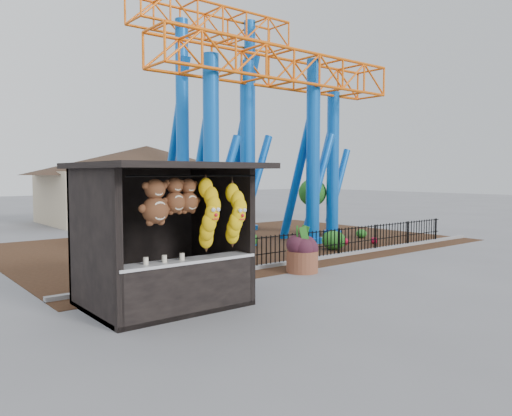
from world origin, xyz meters
TOP-DOWN VIEW (x-y plane):
  - ground at (0.00, 0.00)m, footprint 120.00×120.00m
  - mulch_bed at (4.00, 8.00)m, footprint 18.00×12.00m
  - curb at (4.00, 3.00)m, footprint 18.00×0.18m
  - prize_booth at (-3.01, 0.90)m, footprint 3.50×3.40m
  - picket_fence at (4.90, 3.00)m, footprint 12.20×0.06m
  - roller_coaster at (5.12, 8.23)m, footprint 11.00×6.37m
  - terracotta_planter at (1.93, 1.87)m, footprint 1.15×1.15m
  - planter_foliage at (1.93, 1.87)m, footprint 0.70×0.70m
  - potted_plant at (2.06, 2.17)m, footprint 0.88×0.78m
  - landscaping at (4.83, 5.01)m, footprint 8.44×3.47m
  - pavilion at (6.00, 20.00)m, footprint 15.00×15.00m

SIDE VIEW (x-z plane):
  - ground at x=0.00m, z-range 0.00..0.00m
  - mulch_bed at x=4.00m, z-range 0.00..0.02m
  - curb at x=4.00m, z-range 0.00..0.12m
  - landscaping at x=4.83m, z-range -0.05..0.67m
  - terracotta_planter at x=1.93m, z-range 0.00..0.64m
  - potted_plant at x=2.06m, z-range 0.00..0.90m
  - picket_fence at x=4.90m, z-range 0.00..1.00m
  - planter_foliage at x=1.93m, z-range 0.64..1.28m
  - prize_booth at x=-3.01m, z-range -0.02..3.10m
  - pavilion at x=6.00m, z-range 0.67..5.47m
  - roller_coaster at x=5.12m, z-range 1.03..11.85m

